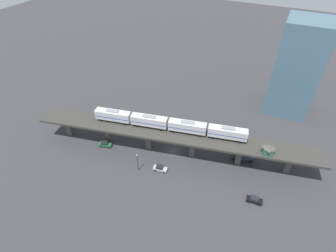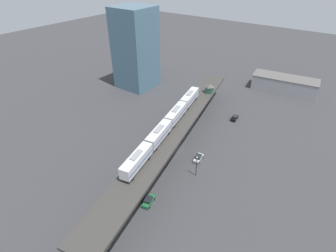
{
  "view_description": "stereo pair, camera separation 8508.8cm",
  "coord_description": "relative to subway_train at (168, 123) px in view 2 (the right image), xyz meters",
  "views": [
    {
      "loc": [
        58.17,
        25.5,
        63.74
      ],
      "look_at": [
        -0.94,
        -2.37,
        9.93
      ],
      "focal_mm": 28.0,
      "sensor_mm": 36.0,
      "label": 1
    },
    {
      "loc": [
        38.4,
        -56.64,
        53.63
      ],
      "look_at": [
        -0.94,
        -2.37,
        9.93
      ],
      "focal_mm": 28.0,
      "sensor_mm": 36.0,
      "label": 2
    }
  ],
  "objects": [
    {
      "name": "elevated_viaduct",
      "position": [
        0.98,
        2.18,
        -3.76
      ],
      "size": [
        26.76,
        91.81,
        8.43
      ],
      "color": "#393733",
      "rests_on": "ground"
    },
    {
      "name": "street_car_black",
      "position": [
        9.31,
        31.26,
        -10.03
      ],
      "size": [
        2.28,
        4.55,
        1.89
      ],
      "color": "black",
      "rests_on": "ground"
    },
    {
      "name": "street_car_silver",
      "position": [
        10.17,
        2.04,
        -10.03
      ],
      "size": [
        2.39,
        4.6,
        1.89
      ],
      "color": "#B7BABF",
      "rests_on": "ground"
    },
    {
      "name": "delivery_truck",
      "position": [
        -5.9,
        24.54,
        -9.21
      ],
      "size": [
        4.14,
        7.54,
        3.2
      ],
      "color": "#333338",
      "rests_on": "ground"
    },
    {
      "name": "street_lamp",
      "position": [
        13.03,
        -4.24,
        -6.86
      ],
      "size": [
        0.44,
        0.44,
        6.94
      ],
      "color": "black",
      "rests_on": "ground"
    },
    {
      "name": "street_car_green",
      "position": [
        8.51,
        -20.2,
        -10.03
      ],
      "size": [
        2.75,
        4.69,
        1.89
      ],
      "color": "#1E6638",
      "rests_on": "ground"
    },
    {
      "name": "signal_hut",
      "position": [
        -2.5,
        31.03,
        -0.74
      ],
      "size": [
        3.8,
        3.8,
        3.4
      ],
      "color": "#33604C",
      "rests_on": "elevated_viaduct"
    },
    {
      "name": "ground_plane",
      "position": [
        0.94,
        2.37,
        -10.97
      ],
      "size": [
        400.0,
        400.0,
        0.0
      ],
      "primitive_type": "plane",
      "color": "#38383A"
    },
    {
      "name": "warehouse_building",
      "position": [
        16.98,
        69.03,
        -7.56
      ],
      "size": [
        29.65,
        13.85,
        6.8
      ],
      "color": "#99999E",
      "rests_on": "ground"
    },
    {
      "name": "subway_train",
      "position": [
        0.0,
        0.0,
        0.0
      ],
      "size": [
        12.77,
        49.34,
        4.45
      ],
      "color": "silver",
      "rests_on": "elevated_viaduct"
    },
    {
      "name": "office_tower",
      "position": [
        -42.61,
        33.5,
        7.03
      ],
      "size": [
        16.0,
        16.0,
        36.0
      ],
      "color": "slate",
      "rests_on": "ground"
    }
  ]
}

